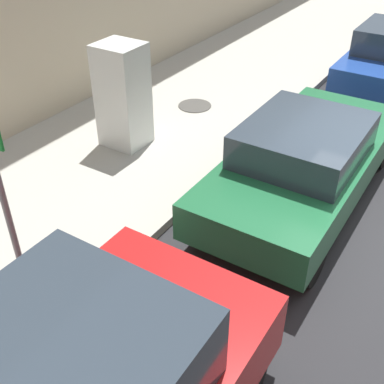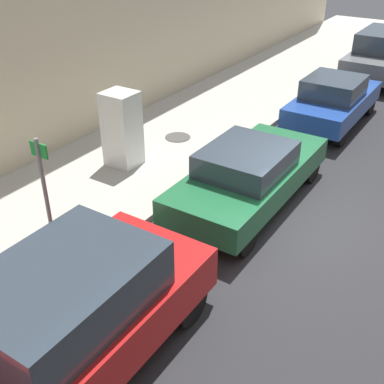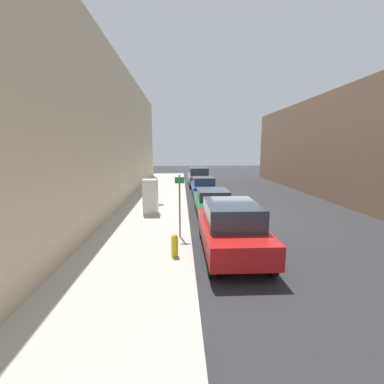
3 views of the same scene
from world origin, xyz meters
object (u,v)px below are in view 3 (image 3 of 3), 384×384
Objects in this scene: parked_sedan_green at (212,201)px; parked_suv_gray at (199,176)px; discarded_refrigerator at (151,197)px; street_sign_post at (180,202)px; parked_suv_red at (231,227)px; parked_hatchback_blue at (204,186)px; fire_hydrant at (175,245)px.

parked_suv_gray reaches higher than parked_sedan_green.
discarded_refrigerator is 3.34m from parked_sedan_green.
street_sign_post is 0.55× the size of parked_suv_red.
parked_hatchback_blue is (1.76, 9.29, -0.76)m from street_sign_post.
parked_sedan_green reaches higher than fire_hydrant.
discarded_refrigerator is 0.45× the size of parked_hatchback_blue.
street_sign_post reaches higher than parked_sedan_green.
parked_sedan_green is 5.41m from parked_hatchback_blue.
discarded_refrigerator reaches higher than parked_suv_gray.
parked_hatchback_blue reaches higher than fire_hydrant.
fire_hydrant is at bearing -99.78° from parked_hatchback_blue.
parked_suv_red reaches higher than parked_suv_gray.
discarded_refrigerator is 0.41× the size of parked_suv_red.
parked_suv_red reaches higher than fire_hydrant.
parked_hatchback_blue reaches higher than parked_sedan_green.
parked_hatchback_blue is (1.92, 11.16, 0.23)m from fire_hydrant.
parked_hatchback_blue is at bearing -90.00° from parked_suv_gray.
parked_sedan_green is (0.00, 5.23, -0.19)m from parked_suv_red.
parked_sedan_green is 0.97× the size of parked_suv_gray.
parked_suv_gray is at bearing 90.00° from parked_sedan_green.
parked_suv_red is 1.10× the size of parked_hatchback_blue.
parked_suv_red is (1.92, 0.51, 0.39)m from fire_hydrant.
parked_suv_red is at bearing 14.80° from fire_hydrant.
parked_suv_gray is (-0.00, 5.57, 0.16)m from parked_hatchback_blue.
discarded_refrigerator is at bearing -176.82° from parked_sedan_green.
fire_hydrant is 11.32m from parked_hatchback_blue.
parked_suv_red is 16.22m from parked_suv_gray.
discarded_refrigerator is 11.66m from parked_suv_gray.
parked_suv_gray reaches higher than fire_hydrant.
street_sign_post is at bearing 85.10° from fire_hydrant.
fire_hydrant is 0.18× the size of parked_hatchback_blue.
street_sign_post reaches higher than parked_suv_red.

